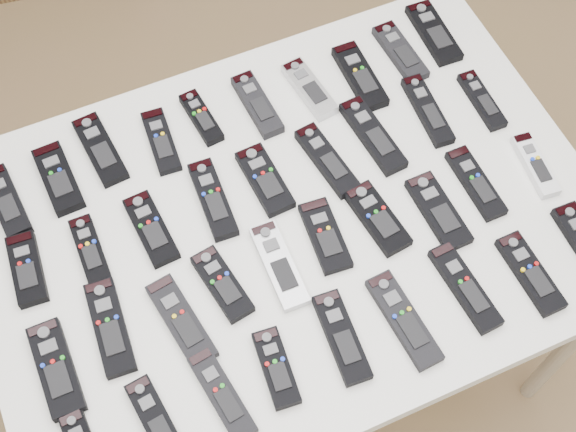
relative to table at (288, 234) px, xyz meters
name	(u,v)px	position (x,y,z in m)	size (l,w,h in m)	color
ground	(254,331)	(-0.07, 0.09, -0.72)	(4.00, 4.00, 0.00)	olive
table	(288,234)	(0.00, 0.00, 0.00)	(1.25, 0.88, 0.78)	white
remote_0	(7,202)	(-0.51, 0.26, 0.07)	(0.05, 0.17, 0.02)	black
remote_1	(58,179)	(-0.40, 0.28, 0.07)	(0.06, 0.17, 0.02)	black
remote_2	(100,149)	(-0.29, 0.31, 0.07)	(0.06, 0.18, 0.02)	black
remote_3	(161,141)	(-0.17, 0.28, 0.07)	(0.05, 0.16, 0.02)	black
remote_4	(201,118)	(-0.07, 0.30, 0.07)	(0.04, 0.14, 0.02)	black
remote_5	(257,105)	(0.05, 0.28, 0.07)	(0.05, 0.17, 0.02)	black
remote_6	(309,89)	(0.17, 0.28, 0.07)	(0.05, 0.16, 0.02)	#B7B7BC
remote_7	(360,76)	(0.29, 0.26, 0.07)	(0.06, 0.18, 0.02)	black
remote_8	(400,52)	(0.41, 0.29, 0.07)	(0.05, 0.17, 0.02)	black
remote_9	(434,33)	(0.50, 0.31, 0.07)	(0.06, 0.18, 0.02)	black
remote_10	(27,269)	(-0.51, 0.10, 0.07)	(0.06, 0.15, 0.02)	black
remote_11	(90,250)	(-0.38, 0.09, 0.07)	(0.05, 0.15, 0.02)	black
remote_12	(151,229)	(-0.26, 0.09, 0.07)	(0.06, 0.16, 0.02)	black
remote_13	(213,199)	(-0.12, 0.10, 0.07)	(0.05, 0.18, 0.02)	black
remote_14	(265,180)	(-0.01, 0.10, 0.07)	(0.06, 0.16, 0.02)	black
remote_15	(327,160)	(0.13, 0.09, 0.07)	(0.05, 0.18, 0.02)	black
remote_16	(373,135)	(0.25, 0.11, 0.07)	(0.05, 0.20, 0.02)	black
remote_17	(428,110)	(0.38, 0.12, 0.07)	(0.04, 0.18, 0.02)	black
remote_18	(482,100)	(0.51, 0.10, 0.07)	(0.04, 0.16, 0.02)	black
remote_19	(56,369)	(-0.51, -0.12, 0.07)	(0.06, 0.18, 0.02)	black
remote_20	(110,327)	(-0.40, -0.08, 0.07)	(0.06, 0.19, 0.02)	black
remote_21	(181,321)	(-0.27, -0.12, 0.07)	(0.05, 0.19, 0.02)	black
remote_22	(222,284)	(-0.17, -0.08, 0.07)	(0.05, 0.16, 0.02)	black
remote_23	(279,265)	(-0.06, -0.09, 0.07)	(0.05, 0.19, 0.02)	#B7B7BC
remote_24	(325,236)	(0.05, -0.07, 0.07)	(0.06, 0.16, 0.02)	black
remote_25	(378,218)	(0.16, -0.07, 0.07)	(0.06, 0.16, 0.02)	black
remote_26	(438,211)	(0.28, -0.11, 0.07)	(0.06, 0.17, 0.02)	black
remote_27	(476,183)	(0.39, -0.08, 0.07)	(0.05, 0.17, 0.02)	black
remote_28	(535,165)	(0.52, -0.09, 0.07)	(0.04, 0.15, 0.02)	silver
remote_30	(157,423)	(-0.38, -0.28, 0.07)	(0.05, 0.17, 0.02)	black
remote_31	(222,394)	(-0.25, -0.28, 0.07)	(0.05, 0.18, 0.02)	black
remote_32	(276,368)	(-0.15, -0.28, 0.07)	(0.05, 0.15, 0.02)	black
remote_33	(342,337)	(-0.01, -0.27, 0.07)	(0.05, 0.18, 0.02)	black
remote_34	(404,320)	(0.11, -0.29, 0.07)	(0.05, 0.20, 0.02)	black
remote_35	(465,287)	(0.25, -0.28, 0.07)	(0.05, 0.19, 0.02)	black
remote_36	(530,273)	(0.38, -0.30, 0.07)	(0.05, 0.17, 0.02)	black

